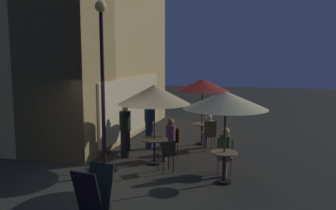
{
  "coord_description": "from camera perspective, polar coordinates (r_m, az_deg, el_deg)",
  "views": [
    {
      "loc": [
        -7.53,
        -3.95,
        3.09
      ],
      "look_at": [
        1.69,
        -1.47,
        1.8
      ],
      "focal_mm": 37.86,
      "sensor_mm": 36.0,
      "label": 1
    }
  ],
  "objects": [
    {
      "name": "ground_plane",
      "position": [
        9.04,
        -12.17,
        -12.45
      ],
      "size": [
        60.0,
        60.0,
        0.0
      ],
      "primitive_type": "plane",
      "color": "#292822"
    },
    {
      "name": "cafe_building",
      "position": [
        13.86,
        -16.69,
        14.83
      ],
      "size": [
        8.59,
        7.4,
        9.78
      ],
      "color": "tan",
      "rests_on": "ground"
    },
    {
      "name": "street_lamp_near_corner",
      "position": [
        9.12,
        -10.56,
        6.66
      ],
      "size": [
        0.29,
        0.29,
        4.48
      ],
      "color": "black",
      "rests_on": "ground"
    },
    {
      "name": "menu_sandwich_board",
      "position": [
        7.13,
        -11.92,
        -13.62
      ],
      "size": [
        0.75,
        0.64,
        1.0
      ],
      "rotation": [
        0.0,
        0.0,
        -0.15
      ],
      "color": "black",
      "rests_on": "ground"
    },
    {
      "name": "cafe_table_0",
      "position": [
        10.33,
        -2.2,
        -6.46
      ],
      "size": [
        0.8,
        0.8,
        0.74
      ],
      "color": "black",
      "rests_on": "ground"
    },
    {
      "name": "cafe_table_1",
      "position": [
        8.92,
        9.02,
        -8.97
      ],
      "size": [
        0.66,
        0.66,
        0.78
      ],
      "color": "black",
      "rests_on": "ground"
    },
    {
      "name": "cafe_table_2",
      "position": [
        12.7,
        5.47,
        -3.98
      ],
      "size": [
        0.68,
        0.68,
        0.75
      ],
      "color": "black",
      "rests_on": "ground"
    },
    {
      "name": "patio_umbrella_0",
      "position": [
        10.07,
        -2.24,
        1.67
      ],
      "size": [
        2.07,
        2.07,
        2.31
      ],
      "color": "black",
      "rests_on": "ground"
    },
    {
      "name": "patio_umbrella_1",
      "position": [
        8.61,
        9.24,
        0.72
      ],
      "size": [
        2.04,
        2.04,
        2.28
      ],
      "color": "black",
      "rests_on": "ground"
    },
    {
      "name": "patio_umbrella_2",
      "position": [
        12.48,
        5.56,
        3.16
      ],
      "size": [
        1.91,
        1.91,
        2.33
      ],
      "color": "black",
      "rests_on": "ground"
    },
    {
      "name": "cafe_chair_0",
      "position": [
        10.9,
        0.73,
        -5.65
      ],
      "size": [
        0.53,
        0.53,
        0.95
      ],
      "rotation": [
        0.0,
        0.0,
        2.67
      ],
      "color": "#583016",
      "rests_on": "ground"
    },
    {
      "name": "cafe_chair_1",
      "position": [
        9.58,
        -0.14,
        -7.7
      ],
      "size": [
        0.55,
        0.55,
        0.88
      ],
      "rotation": [
        0.0,
        0.0,
        0.71
      ],
      "color": "black",
      "rests_on": "ground"
    },
    {
      "name": "cafe_chair_2",
      "position": [
        9.74,
        9.16,
        -7.5
      ],
      "size": [
        0.45,
        0.45,
        0.92
      ],
      "rotation": [
        0.0,
        0.0,
        -3.06
      ],
      "color": "brown",
      "rests_on": "ground"
    },
    {
      "name": "cafe_chair_3",
      "position": [
        11.88,
        6.68,
        -4.45
      ],
      "size": [
        0.55,
        0.55,
        1.0
      ],
      "rotation": [
        0.0,
        0.0,
        0.46
      ],
      "color": "brown",
      "rests_on": "ground"
    },
    {
      "name": "patron_seated_0",
      "position": [
        10.76,
        0.22,
        -5.1
      ],
      "size": [
        0.51,
        0.44,
        1.25
      ],
      "rotation": [
        0.0,
        0.0,
        2.67
      ],
      "color": "#75665B",
      "rests_on": "ground"
    },
    {
      "name": "patron_seated_1",
      "position": [
        9.56,
        9.16,
        -6.83
      ],
      "size": [
        0.53,
        0.35,
        1.25
      ],
      "rotation": [
        0.0,
        0.0,
        -3.06
      ],
      "color": "#7C6953",
      "rests_on": "ground"
    },
    {
      "name": "patron_seated_2",
      "position": [
        12.01,
        6.45,
        -3.89
      ],
      "size": [
        0.52,
        0.45,
        1.21
      ],
      "rotation": [
        0.0,
        0.0,
        0.46
      ],
      "color": "#523B6B",
      "rests_on": "ground"
    },
    {
      "name": "patron_standing_3",
      "position": [
        11.99,
        -3.08,
        -2.85
      ],
      "size": [
        0.31,
        0.31,
        1.76
      ],
      "rotation": [
        0.0,
        0.0,
        0.39
      ],
      "color": "#272E4B",
      "rests_on": "ground"
    },
    {
      "name": "patron_standing_4",
      "position": [
        11.04,
        -6.91,
        -4.25
      ],
      "size": [
        0.35,
        0.35,
        1.63
      ],
      "rotation": [
        0.0,
        0.0,
        1.23
      ],
      "color": "black",
      "rests_on": "ground"
    }
  ]
}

